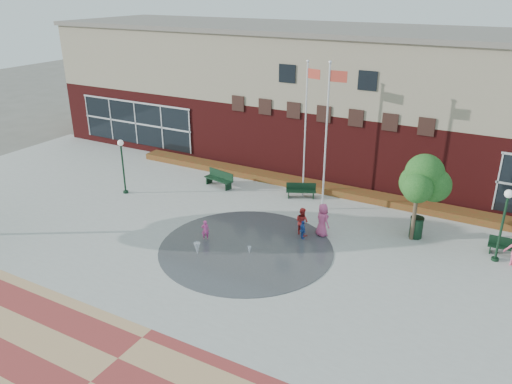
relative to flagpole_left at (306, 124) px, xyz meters
The scene contains 21 objects.
ground 11.20m from the flagpole_left, 88.88° to the right, with size 120.00×120.00×0.00m, color #666056.
plaza_concrete 7.70m from the flagpole_left, 88.17° to the right, with size 46.00×18.00×0.01m, color #A8A8A0.
paver_band 17.84m from the flagpole_left, 89.34° to the right, with size 46.00×6.00×0.01m, color #9B3330.
splash_pad 8.53m from the flagpole_left, 88.42° to the right, with size 8.40×8.40×0.01m, color #383A3D.
library_building 7.22m from the flagpole_left, 88.41° to the left, with size 44.40×10.40×9.20m.
flower_bed 4.66m from the flagpole_left, 81.45° to the left, with size 26.00×1.20×0.40m, color #A51A13.
flagpole_left is the anchor object (origin of this frame).
flagpole_right 2.17m from the flagpole_left, 35.35° to the right, with size 1.02×0.17×8.25m.
lamp_left 11.08m from the flagpole_left, 153.65° to the right, with size 0.36×0.36×3.38m.
lamp_right 11.40m from the flagpole_left, 14.00° to the right, with size 0.37×0.37×3.54m.
bench_left 6.80m from the flagpole_left, 167.45° to the right, with size 2.10×0.96×1.02m.
bench_mid 4.19m from the flagpole_left, 94.98° to the right, with size 1.81×1.19×0.89m.
bench_right 12.15m from the flagpole_left, ahead, with size 1.68×0.50×0.84m.
trash_can 8.38m from the flagpole_left, 16.97° to the right, with size 0.68×0.68×1.11m.
tree_mid 7.47m from the flagpole_left, 19.49° to the right, with size 2.74×2.74×4.62m.
water_jet_a 10.07m from the flagpole_left, 99.57° to the right, with size 0.31×0.31×0.61m, color white.
water_jet_b 8.93m from the flagpole_left, 85.31° to the right, with size 0.18×0.18×0.41m, color white.
child_splash 8.66m from the flagpole_left, 105.31° to the right, with size 0.38×0.25×1.05m, color #E84596.
adult_red 6.25m from the flagpole_left, 67.19° to the right, with size 0.72×0.56×1.49m, color red.
adult_pink 6.26m from the flagpole_left, 55.65° to the right, with size 0.85×0.56×1.75m, color #C34778.
child_blue 6.80m from the flagpole_left, 66.61° to the right, with size 0.60×0.25×1.02m, color #254FA8.
Camera 1 is at (10.63, -15.30, 11.80)m, focal length 35.00 mm.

